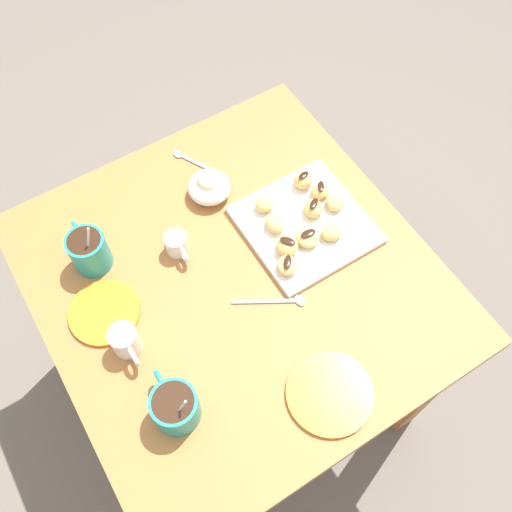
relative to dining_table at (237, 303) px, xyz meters
name	(u,v)px	position (x,y,z in m)	size (l,w,h in m)	color
ground_plane	(242,377)	(0.00, 0.00, -0.60)	(8.00, 8.00, 0.00)	#665B51
dining_table	(237,303)	(0.00, 0.00, 0.00)	(0.89, 0.85, 0.75)	#A36633
pastry_plate_square	(305,225)	(0.03, -0.21, 0.15)	(0.28, 0.28, 0.02)	silver
coffee_mug_teal_left	(175,406)	(-0.20, 0.25, 0.19)	(0.13, 0.09, 0.13)	teal
coffee_mug_teal_right	(88,250)	(0.20, 0.25, 0.20)	(0.13, 0.09, 0.15)	teal
cream_pitcher_white	(125,340)	(-0.02, 0.28, 0.19)	(0.10, 0.06, 0.07)	silver
ice_cream_bowl	(209,186)	(0.23, -0.07, 0.18)	(0.10, 0.10, 0.08)	silver
chocolate_sauce_pitcher	(177,243)	(0.13, 0.08, 0.18)	(0.09, 0.05, 0.06)	silver
saucer_orange_left	(104,313)	(0.07, 0.29, 0.15)	(0.16, 0.16, 0.01)	orange
saucer_orange_right	(330,393)	(-0.33, -0.03, 0.15)	(0.18, 0.18, 0.01)	orange
loose_spoon_near_saucer	(194,161)	(0.33, -0.08, 0.15)	(0.15, 0.08, 0.01)	silver
loose_spoon_by_plate	(278,301)	(-0.10, -0.05, 0.15)	(0.09, 0.14, 0.01)	silver
beignet_0	(287,246)	(-0.01, -0.13, 0.18)	(0.05, 0.05, 0.04)	#E5B260
chocolate_drizzle_0	(288,241)	(-0.01, -0.13, 0.20)	(0.04, 0.02, 0.01)	black
beignet_1	(275,223)	(0.06, -0.14, 0.18)	(0.04, 0.05, 0.03)	#E5B260
beignet_2	(332,232)	(-0.03, -0.24, 0.18)	(0.05, 0.04, 0.03)	#E5B260
beignet_3	(264,204)	(0.11, -0.15, 0.18)	(0.04, 0.04, 0.03)	#E5B260
beignet_4	(307,237)	(-0.01, -0.19, 0.18)	(0.05, 0.06, 0.03)	#E5B260
chocolate_drizzle_4	(308,234)	(-0.01, -0.19, 0.19)	(0.04, 0.02, 0.01)	black
beignet_5	(320,191)	(0.07, -0.28, 0.18)	(0.05, 0.04, 0.03)	#E5B260
chocolate_drizzle_5	(321,186)	(0.07, -0.28, 0.20)	(0.03, 0.01, 0.01)	black
beignet_6	(313,209)	(0.04, -0.24, 0.18)	(0.05, 0.05, 0.04)	#E5B260
chocolate_drizzle_6	(314,204)	(0.04, -0.24, 0.20)	(0.03, 0.02, 0.01)	black
beignet_7	(303,181)	(0.12, -0.26, 0.18)	(0.04, 0.05, 0.04)	#E5B260
chocolate_drizzle_7	(304,175)	(0.12, -0.26, 0.20)	(0.03, 0.02, 0.01)	black
beignet_8	(287,266)	(-0.05, -0.11, 0.18)	(0.05, 0.05, 0.03)	#E5B260
chocolate_drizzle_8	(288,262)	(-0.05, -0.11, 0.19)	(0.04, 0.02, 0.01)	black
beignet_9	(335,202)	(0.03, -0.29, 0.18)	(0.05, 0.04, 0.03)	#E5B260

